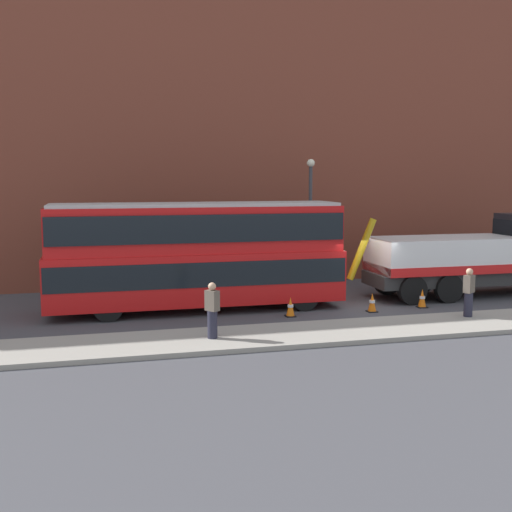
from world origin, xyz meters
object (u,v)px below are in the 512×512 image
Objects in this scene: pedestrian_bystander at (469,293)px; traffic_cone_midway at (372,303)px; traffic_cone_near_truck at (422,299)px; traffic_cone_near_bus at (290,307)px; pedestrian_onlooker at (212,311)px; double_decker_bus at (197,252)px; recovery_tow_truck at (481,254)px; street_lamp at (310,211)px.

traffic_cone_midway is at bearing 18.47° from pedestrian_bystander.
traffic_cone_near_truck is at bearing -22.34° from pedestrian_bystander.
pedestrian_onlooker is at bearing -139.77° from traffic_cone_near_bus.
double_decker_bus is 6.47× the size of pedestrian_onlooker.
traffic_cone_midway is (3.20, -0.02, 0.00)m from traffic_cone_near_bus.
pedestrian_onlooker is 1.00× the size of pedestrian_bystander.
street_lamp is (-6.35, 3.77, 1.71)m from recovery_tow_truck.
traffic_cone_near_bus is (3.40, 2.88, -0.64)m from pedestrian_onlooker.
double_decker_bus is at bearing 162.82° from traffic_cone_midway.
double_decker_bus is 1.90× the size of street_lamp.
traffic_cone_midway is at bearing -173.49° from traffic_cone_near_truck.
traffic_cone_midway is at bearing -12.30° from pedestrian_onlooker.
street_lamp reaches higher than traffic_cone_near_bus.
traffic_cone_midway is 6.53m from street_lamp.
recovery_tow_truck reaches higher than traffic_cone_near_truck.
recovery_tow_truck is at bearing 18.16° from traffic_cone_midway.
traffic_cone_near_truck is 6.83m from street_lamp.
traffic_cone_midway is (-2.62, 2.18, -0.64)m from pedestrian_bystander.
pedestrian_onlooker and pedestrian_bystander have the same top height.
traffic_cone_near_bus is (-5.82, 2.20, -0.64)m from pedestrian_bystander.
street_lamp is at bearing 64.24° from traffic_cone_near_bus.
traffic_cone_near_truck is (-3.68, -1.68, -1.42)m from recovery_tow_truck.
traffic_cone_midway is 1.00× the size of traffic_cone_near_truck.
recovery_tow_truck is 6.37m from traffic_cone_midway.
double_decker_bus reaches higher than traffic_cone_near_bus.
recovery_tow_truck is 9.41m from traffic_cone_near_bus.
double_decker_bus is at bearing 33.40° from pedestrian_bystander.
recovery_tow_truck is at bearing 11.90° from traffic_cone_near_bus.
recovery_tow_truck reaches higher than pedestrian_onlooker.
double_decker_bus reaches higher than traffic_cone_near_truck.
traffic_cone_near_bus is 3.20m from traffic_cone_midway.
recovery_tow_truck is 5.32m from pedestrian_bystander.
traffic_cone_near_truck is 0.12× the size of street_lamp.
double_decker_bus is 8.86m from traffic_cone_near_truck.
pedestrian_onlooker is 9.37m from traffic_cone_near_truck.
pedestrian_bystander is at bearing -68.72° from street_lamp.
street_lamp is (5.82, 3.77, 1.24)m from double_decker_bus.
pedestrian_onlooker is (-0.33, -4.80, -1.25)m from double_decker_bus.
pedestrian_bystander is at bearing -24.57° from double_decker_bus.
traffic_cone_near_truck is (2.22, 0.25, 0.00)m from traffic_cone_midway.
pedestrian_bystander reaches higher than traffic_cone_near_truck.
traffic_cone_near_truck is (8.49, -1.69, -1.89)m from double_decker_bus.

